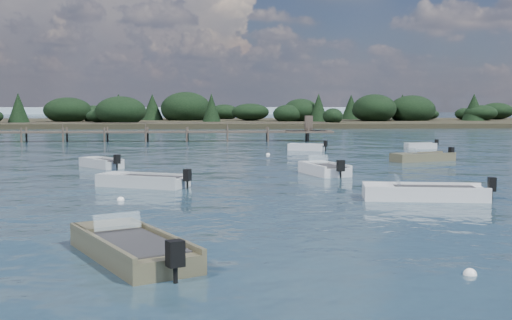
{
  "coord_description": "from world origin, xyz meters",
  "views": [
    {
      "loc": [
        -4.62,
        -20.09,
        4.03
      ],
      "look_at": [
        -3.12,
        14.0,
        1.0
      ],
      "focal_mm": 45.0,
      "sensor_mm": 36.0,
      "label": 1
    }
  ],
  "objects_px": {
    "dinghy_mid_grey": "(143,183)",
    "tender_far_grey": "(101,165)",
    "dinghy_mid_white_a": "(424,195)",
    "jetty": "(65,132)",
    "tender_far_white": "(306,149)",
    "dinghy_extra_b": "(423,159)",
    "dinghy_near_olive": "(132,252)",
    "tender_far_grey_b": "(421,147)",
    "dinghy_extra_a": "(324,171)"
  },
  "relations": [
    {
      "from": "dinghy_mid_grey",
      "to": "tender_far_grey",
      "type": "distance_m",
      "value": 10.16
    },
    {
      "from": "dinghy_mid_white_a",
      "to": "jetty",
      "type": "xyz_separation_m",
      "value": [
        -25.36,
        41.68,
        0.82
      ]
    },
    {
      "from": "tender_far_grey",
      "to": "tender_far_white",
      "type": "bearing_deg",
      "value": 43.61
    },
    {
      "from": "dinghy_mid_white_a",
      "to": "dinghy_extra_b",
      "type": "bearing_deg",
      "value": 73.09
    },
    {
      "from": "tender_far_grey",
      "to": "jetty",
      "type": "height_order",
      "value": "jetty"
    },
    {
      "from": "tender_far_white",
      "to": "jetty",
      "type": "relative_size",
      "value": 0.05
    },
    {
      "from": "tender_far_grey",
      "to": "dinghy_near_olive",
      "type": "bearing_deg",
      "value": -77.18
    },
    {
      "from": "tender_far_grey_b",
      "to": "jetty",
      "type": "xyz_separation_m",
      "value": [
        -34.23,
        11.98,
        0.84
      ]
    },
    {
      "from": "dinghy_near_olive",
      "to": "dinghy_extra_a",
      "type": "distance_m",
      "value": 20.92
    },
    {
      "from": "tender_far_white",
      "to": "dinghy_mid_white_a",
      "type": "xyz_separation_m",
      "value": [
        1.54,
        -28.06,
        0.0
      ]
    },
    {
      "from": "dinghy_near_olive",
      "to": "tender_far_grey",
      "type": "distance_m",
      "value": 24.57
    },
    {
      "from": "dinghy_near_olive",
      "to": "jetty",
      "type": "height_order",
      "value": "jetty"
    },
    {
      "from": "dinghy_near_olive",
      "to": "tender_far_grey",
      "type": "bearing_deg",
      "value": 102.82
    },
    {
      "from": "tender_far_grey",
      "to": "tender_far_grey_b",
      "type": "xyz_separation_m",
      "value": [
        25.08,
        15.61,
        -0.02
      ]
    },
    {
      "from": "dinghy_mid_grey",
      "to": "tender_far_grey",
      "type": "bearing_deg",
      "value": 112.1
    },
    {
      "from": "tender_far_white",
      "to": "dinghy_mid_grey",
      "type": "relative_size",
      "value": 0.71
    },
    {
      "from": "dinghy_mid_grey",
      "to": "jetty",
      "type": "relative_size",
      "value": 0.07
    },
    {
      "from": "dinghy_near_olive",
      "to": "tender_far_grey_b",
      "type": "height_order",
      "value": "dinghy_near_olive"
    },
    {
      "from": "tender_far_white",
      "to": "dinghy_mid_white_a",
      "type": "bearing_deg",
      "value": -86.87
    },
    {
      "from": "dinghy_near_olive",
      "to": "dinghy_extra_a",
      "type": "height_order",
      "value": "dinghy_extra_a"
    },
    {
      "from": "dinghy_extra_b",
      "to": "dinghy_extra_a",
      "type": "relative_size",
      "value": 1.21
    },
    {
      "from": "dinghy_mid_white_a",
      "to": "tender_far_grey_b",
      "type": "distance_m",
      "value": 31.0
    },
    {
      "from": "dinghy_mid_white_a",
      "to": "tender_far_grey",
      "type": "bearing_deg",
      "value": 138.97
    },
    {
      "from": "tender_far_white",
      "to": "tender_far_grey_b",
      "type": "height_order",
      "value": "tender_far_white"
    },
    {
      "from": "dinghy_mid_grey",
      "to": "jetty",
      "type": "distance_m",
      "value": 39.23
    },
    {
      "from": "dinghy_near_olive",
      "to": "dinghy_mid_grey",
      "type": "height_order",
      "value": "dinghy_near_olive"
    },
    {
      "from": "tender_far_white",
      "to": "tender_far_grey",
      "type": "height_order",
      "value": "tender_far_grey"
    },
    {
      "from": "dinghy_extra_b",
      "to": "dinghy_near_olive",
      "type": "height_order",
      "value": "dinghy_near_olive"
    },
    {
      "from": "dinghy_mid_grey",
      "to": "tender_far_grey_b",
      "type": "xyz_separation_m",
      "value": [
        21.25,
        25.03,
        -0.02
      ]
    },
    {
      "from": "jetty",
      "to": "dinghy_near_olive",
      "type": "bearing_deg",
      "value": -74.18
    },
    {
      "from": "dinghy_mid_white_a",
      "to": "tender_far_grey_b",
      "type": "xyz_separation_m",
      "value": [
        8.88,
        29.7,
        -0.02
      ]
    },
    {
      "from": "jetty",
      "to": "tender_far_grey_b",
      "type": "bearing_deg",
      "value": -19.29
    },
    {
      "from": "tender_far_grey_b",
      "to": "tender_far_white",
      "type": "bearing_deg",
      "value": -171.04
    },
    {
      "from": "tender_far_grey",
      "to": "jetty",
      "type": "distance_m",
      "value": 29.08
    },
    {
      "from": "tender_far_grey",
      "to": "dinghy_extra_b",
      "type": "bearing_deg",
      "value": 9.4
    },
    {
      "from": "dinghy_near_olive",
      "to": "tender_far_grey_b",
      "type": "bearing_deg",
      "value": 63.62
    },
    {
      "from": "dinghy_mid_grey",
      "to": "dinghy_extra_b",
      "type": "bearing_deg",
      "value": 36.21
    },
    {
      "from": "dinghy_mid_grey",
      "to": "tender_far_grey_b",
      "type": "relative_size",
      "value": 1.54
    },
    {
      "from": "dinghy_near_olive",
      "to": "jetty",
      "type": "bearing_deg",
      "value": 105.82
    },
    {
      "from": "jetty",
      "to": "dinghy_extra_b",
      "type": "bearing_deg",
      "value": -38.02
    },
    {
      "from": "dinghy_extra_b",
      "to": "tender_far_white",
      "type": "relative_size",
      "value": 1.47
    },
    {
      "from": "dinghy_mid_grey",
      "to": "tender_far_grey",
      "type": "xyz_separation_m",
      "value": [
        -3.82,
        9.42,
        0.0
      ]
    },
    {
      "from": "dinghy_mid_grey",
      "to": "tender_far_grey",
      "type": "height_order",
      "value": "dinghy_mid_grey"
    },
    {
      "from": "tender_far_white",
      "to": "jetty",
      "type": "distance_m",
      "value": 27.45
    },
    {
      "from": "jetty",
      "to": "dinghy_mid_white_a",
      "type": "bearing_deg",
      "value": -58.69
    },
    {
      "from": "dinghy_mid_white_a",
      "to": "dinghy_extra_a",
      "type": "height_order",
      "value": "dinghy_extra_a"
    },
    {
      "from": "tender_far_grey",
      "to": "jetty",
      "type": "xyz_separation_m",
      "value": [
        -9.16,
        27.59,
        0.82
      ]
    },
    {
      "from": "tender_far_grey",
      "to": "dinghy_mid_white_a",
      "type": "height_order",
      "value": "dinghy_mid_white_a"
    },
    {
      "from": "dinghy_near_olive",
      "to": "tender_far_grey_b",
      "type": "distance_m",
      "value": 44.17
    },
    {
      "from": "tender_far_white",
      "to": "tender_far_grey_b",
      "type": "distance_m",
      "value": 10.54
    }
  ]
}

